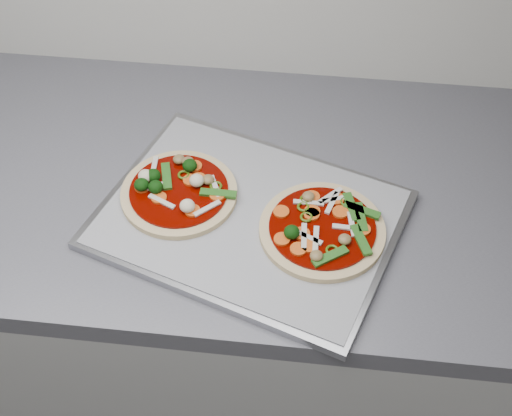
# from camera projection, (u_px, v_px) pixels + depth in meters

# --- Properties ---
(base_cabinet) EXTENTS (3.60, 0.60, 0.86)m
(base_cabinet) POSITION_uv_depth(u_px,v_px,m) (69.00, 315.00, 1.56)
(base_cabinet) COLOR #B4B4B2
(base_cabinet) RESTS_ON ground
(countertop) EXTENTS (3.60, 0.60, 0.04)m
(countertop) POSITION_uv_depth(u_px,v_px,m) (17.00, 172.00, 1.23)
(countertop) COLOR slate
(countertop) RESTS_ON base_cabinet
(baking_tray) EXTENTS (0.53, 0.46, 0.01)m
(baking_tray) POSITION_uv_depth(u_px,v_px,m) (249.00, 220.00, 1.12)
(baking_tray) COLOR #939398
(baking_tray) RESTS_ON countertop
(parchment) EXTENTS (0.51, 0.43, 0.00)m
(parchment) POSITION_uv_depth(u_px,v_px,m) (249.00, 216.00, 1.11)
(parchment) COLOR gray
(parchment) RESTS_ON baking_tray
(pizza_left) EXTENTS (0.23, 0.23, 0.03)m
(pizza_left) POSITION_uv_depth(u_px,v_px,m) (178.00, 190.00, 1.13)
(pizza_left) COLOR tan
(pizza_left) RESTS_ON parchment
(pizza_right) EXTENTS (0.27, 0.27, 0.03)m
(pizza_right) POSITION_uv_depth(u_px,v_px,m) (322.00, 229.00, 1.08)
(pizza_right) COLOR tan
(pizza_right) RESTS_ON parchment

